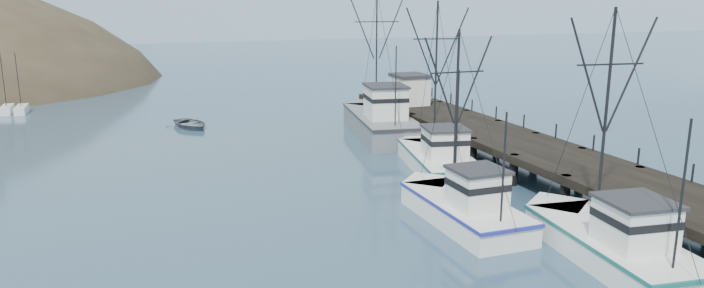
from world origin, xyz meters
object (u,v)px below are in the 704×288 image
Objects in this scene: pier_shed at (410,89)px; trawler_mid at (461,207)px; trawler_near at (609,241)px; trawler_far at (438,158)px; work_vessel at (380,120)px; motorboat at (191,127)px; pier at (505,140)px; pickup_truck at (406,96)px.

trawler_mid is at bearing -108.66° from pier_shed.
trawler_near is 16.23m from trawler_far.
pier_shed is (4.04, 2.66, 2.19)m from work_vessel.
trawler_far is 2.40× the size of motorboat.
trawler_near is at bearing -90.44° from work_vessel.
work_vessel reaches higher than trawler_far.
work_vessel is (4.16, 21.61, 0.41)m from trawler_mid.
pier is 13.28m from trawler_mid.
trawler_mid is 0.88× the size of trawler_far.
pier is 14.67m from pier_shed.
trawler_mid is at bearing -110.42° from trawler_far.
work_vessel is (0.22, 28.11, 0.41)m from trawler_near.
trawler_near is 0.98× the size of trawler_far.
trawler_far is 11.90m from work_vessel.
work_vessel reaches higher than pickup_truck.
pier_shed is (4.57, 14.54, 2.60)m from trawler_far.
pickup_truck is (-0.91, 15.13, 1.00)m from pier.
trawler_far is 0.79× the size of work_vessel.
work_vessel is 5.31m from pickup_truck.
pier is 3.74× the size of trawler_far.
trawler_far is (-5.38, 0.01, -0.87)m from pier.
pier_shed is 0.65× the size of motorboat.
trawler_mid is at bearing -100.89° from work_vessel.
motorboat is (-14.66, 20.46, -0.82)m from trawler_far.
trawler_near is at bearing -107.32° from pier.
trawler_far is (-0.32, 16.23, 0.00)m from trawler_near.
motorboat is (-20.04, 20.47, -1.69)m from pier.
pier is 12.84m from work_vessel.
trawler_mid reaches higher than motorboat.
trawler_mid is 25.75m from pier_shed.
pickup_truck is 20.05m from motorboat.
trawler_far is 2.37× the size of pickup_truck.
motorboat is (-14.98, 36.69, -0.82)m from trawler_near.
trawler_far is at bearing 69.58° from trawler_mid.
motorboat is (-19.13, 5.34, -2.69)m from pickup_truck.
pickup_truck is (-0.10, 0.59, -0.73)m from pier_shed.
pickup_truck is at bearing 93.43° from pier.
trawler_far reaches higher than pickup_truck.
motorboat is at bearing 112.21° from trawler_near.
trawler_mid is 2.12× the size of motorboat.
trawler_far reaches higher than trawler_mid.
work_vessel is 4.66× the size of pier_shed.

